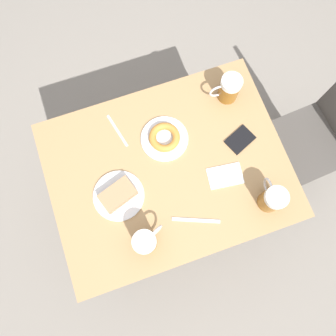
# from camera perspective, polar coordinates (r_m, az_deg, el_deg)

# --- Properties ---
(ground_plane) EXTENTS (8.00, 8.00, 0.00)m
(ground_plane) POSITION_cam_1_polar(r_m,az_deg,el_deg) (2.22, 0.00, -4.99)
(ground_plane) COLOR gray
(table) EXTENTS (0.82, 1.07, 0.76)m
(table) POSITION_cam_1_polar(r_m,az_deg,el_deg) (1.54, 0.00, -0.76)
(table) COLOR tan
(table) RESTS_ON ground_plane
(chair) EXTENTS (0.43, 0.43, 0.87)m
(chair) POSITION_cam_1_polar(r_m,az_deg,el_deg) (1.98, 26.08, 5.55)
(chair) COLOR #514C47
(chair) RESTS_ON ground_plane
(plate_with_cake) EXTENTS (0.23, 0.23, 0.05)m
(plate_with_cake) POSITION_cam_1_polar(r_m,az_deg,el_deg) (1.45, -8.66, -4.70)
(plate_with_cake) COLOR silver
(plate_with_cake) RESTS_ON table
(plate_with_donut) EXTENTS (0.22, 0.22, 0.04)m
(plate_with_donut) POSITION_cam_1_polar(r_m,az_deg,el_deg) (1.50, -0.62, 5.28)
(plate_with_donut) COLOR silver
(plate_with_donut) RESTS_ON table
(beer_mug_left) EXTENTS (0.10, 0.14, 0.14)m
(beer_mug_left) POSITION_cam_1_polar(r_m,az_deg,el_deg) (1.37, -3.91, -12.67)
(beer_mug_left) COLOR #8C5619
(beer_mug_left) RESTS_ON table
(beer_mug_center) EXTENTS (0.14, 0.10, 0.14)m
(beer_mug_center) POSITION_cam_1_polar(r_m,az_deg,el_deg) (1.45, 17.70, -5.14)
(beer_mug_center) COLOR #8C5619
(beer_mug_center) RESTS_ON table
(beer_mug_right) EXTENTS (0.10, 0.14, 0.14)m
(beer_mug_right) POSITION_cam_1_polar(r_m,az_deg,el_deg) (1.57, 10.55, 13.43)
(beer_mug_right) COLOR #8C5619
(beer_mug_right) RESTS_ON table
(napkin_folded) EXTENTS (0.12, 0.17, 0.00)m
(napkin_folded) POSITION_cam_1_polar(r_m,az_deg,el_deg) (1.49, 9.92, -1.36)
(napkin_folded) COLOR white
(napkin_folded) RESTS_ON table
(fork) EXTENTS (0.18, 0.05, 0.00)m
(fork) POSITION_cam_1_polar(r_m,az_deg,el_deg) (1.55, -8.82, 6.45)
(fork) COLOR silver
(fork) RESTS_ON table
(knife) EXTENTS (0.10, 0.20, 0.00)m
(knife) POSITION_cam_1_polar(r_m,az_deg,el_deg) (1.44, 4.90, -9.06)
(knife) COLOR silver
(knife) RESTS_ON table
(passport_near_edge) EXTENTS (0.13, 0.15, 0.01)m
(passport_near_edge) POSITION_cam_1_polar(r_m,az_deg,el_deg) (1.55, 12.44, 4.85)
(passport_near_edge) COLOR black
(passport_near_edge) RESTS_ON table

